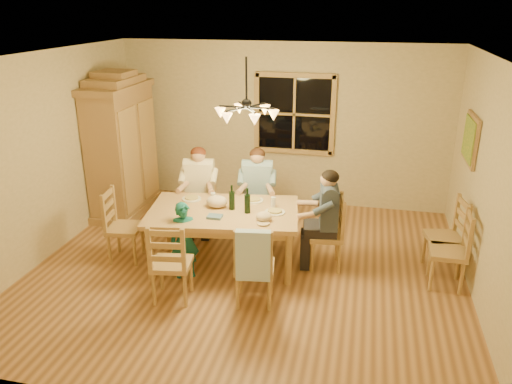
% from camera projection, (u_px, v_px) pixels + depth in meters
% --- Properties ---
extents(floor, '(5.50, 5.50, 0.00)m').
position_uv_depth(floor, '(248.00, 269.00, 6.54)').
color(floor, brown).
rests_on(floor, ground).
extents(ceiling, '(5.50, 5.00, 0.02)m').
position_uv_depth(ceiling, '(246.00, 57.00, 5.58)').
color(ceiling, white).
rests_on(ceiling, wall_back).
extents(wall_back, '(5.50, 0.02, 2.70)m').
position_uv_depth(wall_back, '(282.00, 125.00, 8.34)').
color(wall_back, '#C4B48B').
rests_on(wall_back, floor).
extents(wall_left, '(0.02, 5.00, 2.70)m').
position_uv_depth(wall_left, '(46.00, 157.00, 6.63)').
color(wall_left, '#C4B48B').
rests_on(wall_left, floor).
extents(wall_right, '(0.02, 5.00, 2.70)m').
position_uv_depth(wall_right, '(489.00, 188.00, 5.49)').
color(wall_right, '#C4B48B').
rests_on(wall_right, floor).
extents(window, '(1.30, 0.06, 1.30)m').
position_uv_depth(window, '(294.00, 114.00, 8.19)').
color(window, black).
rests_on(window, wall_back).
extents(painting, '(0.06, 0.78, 0.64)m').
position_uv_depth(painting, '(470.00, 139.00, 6.50)').
color(painting, olive).
rests_on(painting, wall_right).
extents(chandelier, '(0.77, 0.68, 0.71)m').
position_uv_depth(chandelier, '(247.00, 112.00, 5.80)').
color(chandelier, black).
rests_on(chandelier, ceiling).
extents(armoire, '(0.66, 1.40, 2.30)m').
position_uv_depth(armoire, '(122.00, 150.00, 7.99)').
color(armoire, olive).
rests_on(armoire, floor).
extents(dining_table, '(2.07, 1.44, 0.76)m').
position_uv_depth(dining_table, '(223.00, 217.00, 6.47)').
color(dining_table, tan).
rests_on(dining_table, floor).
extents(chair_far_left, '(0.50, 0.48, 0.99)m').
position_uv_depth(chair_far_left, '(201.00, 214.00, 7.48)').
color(chair_far_left, '#AE874D').
rests_on(chair_far_left, floor).
extents(chair_far_right, '(0.50, 0.48, 0.99)m').
position_uv_depth(chair_far_right, '(257.00, 215.00, 7.41)').
color(chair_far_right, '#AE874D').
rests_on(chair_far_right, floor).
extents(chair_near_left, '(0.50, 0.48, 0.99)m').
position_uv_depth(chair_near_left, '(172.00, 275.00, 5.79)').
color(chair_near_left, '#AE874D').
rests_on(chair_near_left, floor).
extents(chair_near_right, '(0.50, 0.48, 0.99)m').
position_uv_depth(chair_near_right, '(255.00, 279.00, 5.72)').
color(chair_near_right, '#AE874D').
rests_on(chair_near_right, floor).
extents(chair_end_left, '(0.48, 0.50, 0.99)m').
position_uv_depth(chair_end_left, '(126.00, 238.00, 6.69)').
color(chair_end_left, '#AE874D').
rests_on(chair_end_left, floor).
extents(chair_end_right, '(0.48, 0.50, 0.99)m').
position_uv_depth(chair_end_right, '(325.00, 245.00, 6.50)').
color(chair_end_right, '#AE874D').
rests_on(chair_end_right, floor).
extents(adult_woman, '(0.44, 0.47, 0.87)m').
position_uv_depth(adult_woman, '(199.00, 180.00, 7.28)').
color(adult_woman, '#F6E3BE').
rests_on(adult_woman, floor).
extents(adult_plaid_man, '(0.44, 0.47, 0.87)m').
position_uv_depth(adult_plaid_man, '(257.00, 181.00, 7.22)').
color(adult_plaid_man, teal).
rests_on(adult_plaid_man, floor).
extents(adult_slate_man, '(0.47, 0.44, 0.87)m').
position_uv_depth(adult_slate_man, '(327.00, 207.00, 6.31)').
color(adult_slate_man, '#38445B').
rests_on(adult_slate_man, floor).
extents(towel, '(0.39, 0.15, 0.58)m').
position_uv_depth(towel, '(253.00, 256.00, 5.40)').
color(towel, '#B8D5F9').
rests_on(towel, chair_near_right).
extents(wine_bottle_a, '(0.08, 0.08, 0.33)m').
position_uv_depth(wine_bottle_a, '(232.00, 197.00, 6.40)').
color(wine_bottle_a, black).
rests_on(wine_bottle_a, dining_table).
extents(wine_bottle_b, '(0.08, 0.08, 0.33)m').
position_uv_depth(wine_bottle_b, '(247.00, 201.00, 6.30)').
color(wine_bottle_b, black).
rests_on(wine_bottle_b, dining_table).
extents(plate_woman, '(0.26, 0.26, 0.02)m').
position_uv_depth(plate_woman, '(192.00, 199.00, 6.78)').
color(plate_woman, white).
rests_on(plate_woman, dining_table).
extents(plate_plaid, '(0.26, 0.26, 0.02)m').
position_uv_depth(plate_plaid, '(254.00, 200.00, 6.72)').
color(plate_plaid, white).
rests_on(plate_plaid, dining_table).
extents(plate_slate, '(0.26, 0.26, 0.02)m').
position_uv_depth(plate_slate, '(275.00, 212.00, 6.34)').
color(plate_slate, white).
rests_on(plate_slate, dining_table).
extents(wine_glass_a, '(0.06, 0.06, 0.14)m').
position_uv_depth(wine_glass_a, '(213.00, 198.00, 6.65)').
color(wine_glass_a, silver).
rests_on(wine_glass_a, dining_table).
extents(wine_glass_b, '(0.06, 0.06, 0.14)m').
position_uv_depth(wine_glass_b, '(273.00, 202.00, 6.50)').
color(wine_glass_b, silver).
rests_on(wine_glass_b, dining_table).
extents(cap, '(0.20, 0.20, 0.11)m').
position_uv_depth(cap, '(264.00, 216.00, 6.10)').
color(cap, tan).
rests_on(cap, dining_table).
extents(napkin, '(0.20, 0.16, 0.03)m').
position_uv_depth(napkin, '(215.00, 217.00, 6.20)').
color(napkin, slate).
rests_on(napkin, dining_table).
extents(cloth_bundle, '(0.28, 0.22, 0.15)m').
position_uv_depth(cloth_bundle, '(217.00, 201.00, 6.50)').
color(cloth_bundle, '#CDB194').
rests_on(cloth_bundle, dining_table).
extents(child, '(0.43, 0.38, 1.00)m').
position_uv_depth(child, '(185.00, 240.00, 6.20)').
color(child, '#17696B').
rests_on(child, floor).
extents(chair_spare_front, '(0.43, 0.45, 0.99)m').
position_uv_depth(chair_spare_front, '(446.00, 263.00, 6.06)').
color(chair_spare_front, '#AE874D').
rests_on(chair_spare_front, floor).
extents(chair_spare_back, '(0.50, 0.51, 0.99)m').
position_uv_depth(chair_spare_back, '(442.00, 248.00, 6.42)').
color(chair_spare_back, '#AE874D').
rests_on(chair_spare_back, floor).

